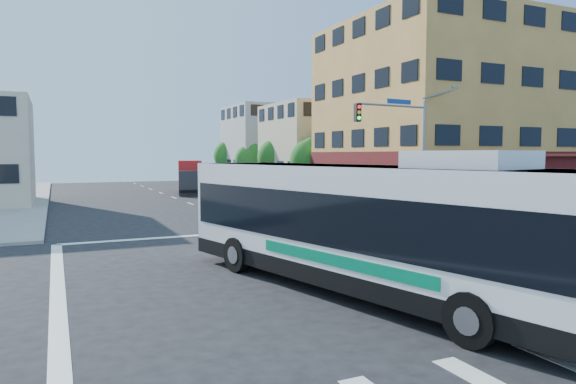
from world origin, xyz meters
name	(u,v)px	position (x,y,z in m)	size (l,w,h in m)	color
ground	(373,270)	(0.00, 0.00, 0.00)	(120.00, 120.00, 0.00)	black
sidewalk_ne	(452,185)	(35.00, 35.00, 0.07)	(50.00, 50.00, 0.15)	gray
corner_building_ne	(453,129)	(19.99, 18.48, 5.89)	(18.10, 15.44, 14.00)	#D3964C
building_east_near	(327,148)	(16.98, 33.98, 4.51)	(12.06, 10.06, 9.00)	tan
building_east_far	(276,145)	(16.98, 47.98, 5.01)	(12.06, 10.06, 10.00)	#9C9C97
signal_mast_ne	(402,134)	(9.08, 10.62, 4.98)	(7.91, 1.13, 8.07)	gray
street_tree_a	(311,157)	(11.90, 27.92, 3.59)	(3.60, 3.60, 5.53)	#332312
street_tree_b	(276,155)	(11.90, 35.92, 3.75)	(3.80, 3.80, 5.79)	#332312
street_tree_c	(250,157)	(11.90, 43.92, 3.46)	(3.40, 3.40, 5.29)	#332312
street_tree_d	(229,154)	(11.90, 51.92, 3.88)	(4.00, 4.00, 6.03)	#332312
transit_bus	(361,224)	(-1.87, -2.14, 1.90)	(5.96, 13.43, 3.89)	black
box_truck	(190,178)	(2.35, 34.79, 1.55)	(3.51, 7.38, 3.20)	#27272D
parked_car	(314,188)	(12.02, 27.43, 0.74)	(1.74, 4.32, 1.47)	gold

